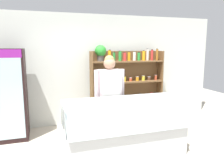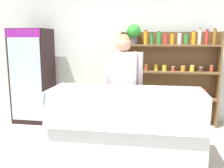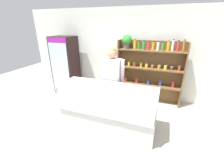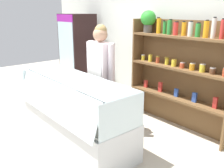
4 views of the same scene
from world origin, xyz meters
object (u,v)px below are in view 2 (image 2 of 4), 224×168
Objects in this scene: drinks_fridge at (33,76)px; deli_display_case at (125,137)px; shop_clerk at (123,79)px; shelving_unit at (165,69)px.

deli_display_case is (2.03, -1.38, -0.62)m from drinks_fridge.
drinks_fridge reaches higher than deli_display_case.
shelving_unit is at bearing 56.18° from shop_clerk.
deli_display_case is at bearing -81.10° from shop_clerk.
shelving_unit reaches higher than drinks_fridge.
drinks_fridge is at bearing -174.74° from shelving_unit.
shelving_unit reaches higher than deli_display_case.
shelving_unit is 1.12× the size of shop_clerk.
shop_clerk is (-0.71, -1.05, -0.06)m from shelving_unit.
drinks_fridge is at bearing 157.42° from shop_clerk.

